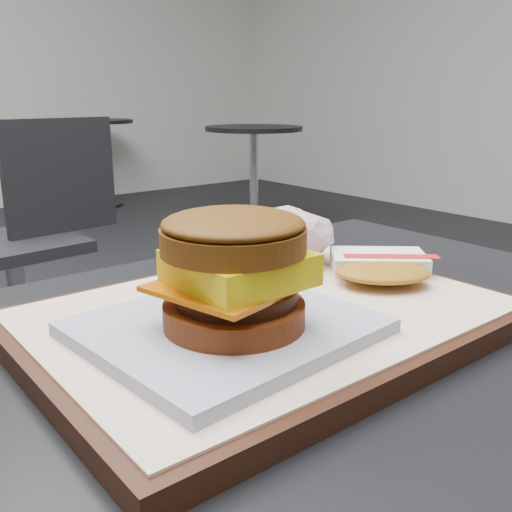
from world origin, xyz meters
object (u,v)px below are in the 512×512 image
(serving_tray, at_px, (267,318))
(breakfast_sandwich, at_px, (232,284))
(neighbor_chair, at_px, (30,228))
(hash_brown, at_px, (380,267))
(crumpled_wrapper, at_px, (279,236))

(serving_tray, height_order, breakfast_sandwich, breakfast_sandwich)
(serving_tray, relative_size, neighbor_chair, 0.43)
(hash_brown, distance_m, neighbor_chair, 1.70)
(hash_brown, bearing_deg, neighbor_chair, 83.67)
(breakfast_sandwich, bearing_deg, neighbor_chair, 77.44)
(hash_brown, xyz_separation_m, crumpled_wrapper, (-0.04, 0.10, 0.02))
(neighbor_chair, bearing_deg, serving_tray, -100.87)
(hash_brown, bearing_deg, crumpled_wrapper, 113.86)
(serving_tray, relative_size, breakfast_sandwich, 1.87)
(serving_tray, xyz_separation_m, crumpled_wrapper, (0.09, 0.09, 0.04))
(hash_brown, relative_size, neighbor_chair, 0.15)
(breakfast_sandwich, distance_m, neighbor_chair, 1.76)
(neighbor_chair, bearing_deg, hash_brown, -96.33)
(crumpled_wrapper, xyz_separation_m, neighbor_chair, (0.23, 1.57, -0.31))
(breakfast_sandwich, height_order, neighbor_chair, breakfast_sandwich)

